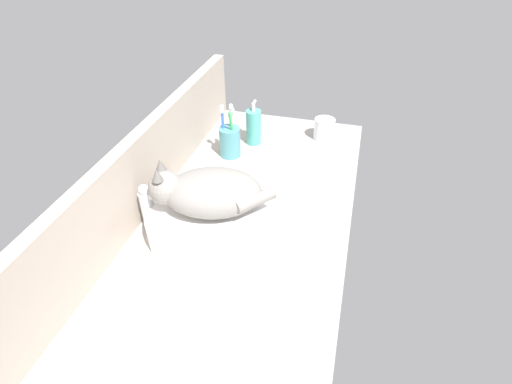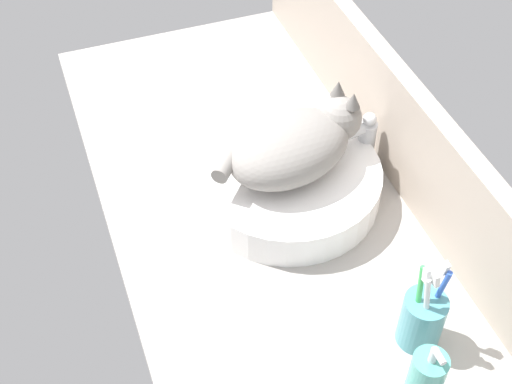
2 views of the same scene
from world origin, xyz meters
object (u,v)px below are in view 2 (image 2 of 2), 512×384
(sink_basin, at_px, (288,182))
(toothbrush_cup, at_px, (422,319))
(soap_dispenser, at_px, (424,382))
(cat, at_px, (295,144))
(faucet, at_px, (362,140))

(sink_basin, distance_m, toothbrush_cup, 0.39)
(sink_basin, bearing_deg, soap_dispenser, 3.12)
(soap_dispenser, bearing_deg, toothbrush_cup, 151.96)
(sink_basin, distance_m, cat, 0.09)
(sink_basin, bearing_deg, faucet, 99.01)
(cat, xyz_separation_m, toothbrush_cup, (0.38, 0.07, -0.07))
(faucet, relative_size, toothbrush_cup, 0.73)
(sink_basin, distance_m, faucet, 0.18)
(sink_basin, height_order, cat, cat)
(cat, xyz_separation_m, faucet, (-0.02, 0.16, -0.06))
(sink_basin, distance_m, soap_dispenser, 0.49)
(cat, height_order, soap_dispenser, cat)
(cat, bearing_deg, soap_dispenser, 1.57)
(cat, bearing_deg, sink_basin, -71.56)
(cat, distance_m, toothbrush_cup, 0.40)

